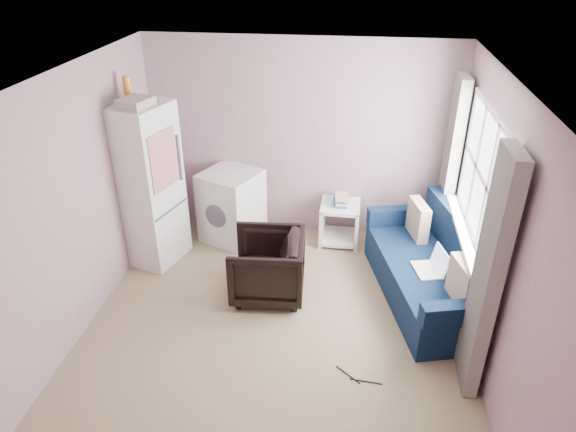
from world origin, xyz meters
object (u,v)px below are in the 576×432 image
fridge (145,184)px  washing_machine (232,205)px  sofa (435,272)px  side_table (340,220)px  armchair (267,263)px

fridge → washing_machine: size_ratio=2.38×
washing_machine → sofa: size_ratio=0.43×
fridge → side_table: fridge is taller
washing_machine → side_table: bearing=26.8°
washing_machine → sofa: bearing=2.4°
fridge → sofa: 3.39m
armchair → fridge: bearing=-114.4°
fridge → sofa: (3.30, -0.39, -0.65)m
side_table → armchair: bearing=-121.1°
washing_machine → sofa: (2.44, -0.94, -0.16)m
washing_machine → side_table: size_ratio=1.38×
armchair → washing_machine: size_ratio=0.86×
sofa → armchair: bearing=171.1°
sofa → washing_machine: bearing=144.2°
armchair → sofa: bearing=91.9°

